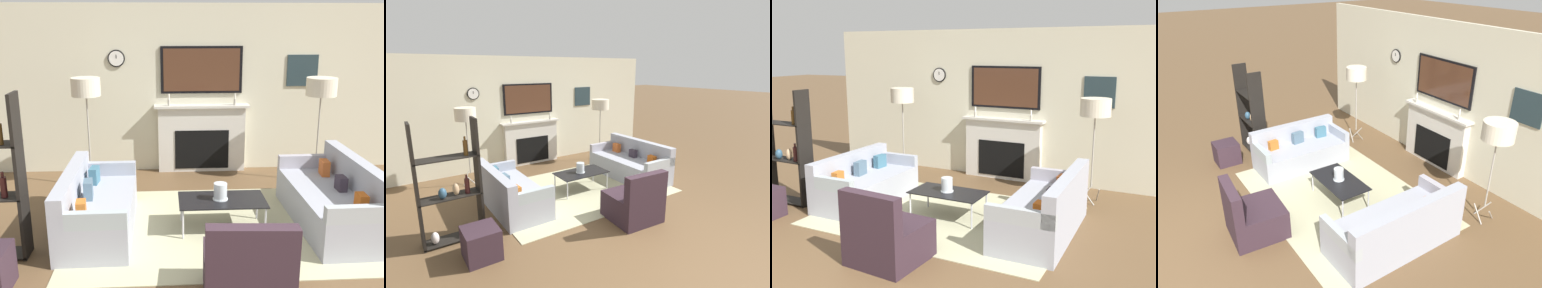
{
  "view_description": "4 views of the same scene",
  "coord_description": "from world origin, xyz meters",
  "views": [
    {
      "loc": [
        -0.6,
        -2.2,
        2.44
      ],
      "look_at": [
        -0.27,
        3.08,
        0.98
      ],
      "focal_mm": 42.0,
      "sensor_mm": 36.0,
      "label": 1
    },
    {
      "loc": [
        -3.14,
        -1.99,
        2.42
      ],
      "look_at": [
        0.1,
        2.91,
        0.93
      ],
      "focal_mm": 28.0,
      "sensor_mm": 36.0,
      "label": 2
    },
    {
      "loc": [
        2.92,
        -2.54,
        2.32
      ],
      "look_at": [
        0.05,
        3.25,
        0.97
      ],
      "focal_mm": 42.0,
      "sensor_mm": 36.0,
      "label": 3
    },
    {
      "loc": [
        4.5,
        -0.02,
        3.57
      ],
      "look_at": [
        -0.0,
        2.99,
        0.94
      ],
      "focal_mm": 35.0,
      "sensor_mm": 36.0,
      "label": 4
    }
  ],
  "objects": [
    {
      "name": "area_rug",
      "position": [
        0.0,
        2.78,
        0.01
      ],
      "size": [
        3.49,
        2.44,
        0.01
      ],
      "color": "#B2AF89",
      "rests_on": "ground_plane"
    },
    {
      "name": "coffee_table",
      "position": [
        0.06,
        2.73,
        0.36
      ],
      "size": [
        1.03,
        0.56,
        0.38
      ],
      "color": "black",
      "rests_on": "ground_plane"
    },
    {
      "name": "hurricane_candle",
      "position": [
        0.04,
        2.74,
        0.47
      ],
      "size": [
        0.18,
        0.18,
        0.2
      ],
      "color": "silver",
      "rests_on": "coffee_table"
    },
    {
      "name": "floor_lamp_left",
      "position": [
        -1.73,
        4.3,
        1.49
      ],
      "size": [
        0.42,
        0.42,
        1.65
      ],
      "color": "#9E998E",
      "rests_on": "ground_plane"
    },
    {
      "name": "floor_lamp_right",
      "position": [
        1.73,
        4.3,
        1.47
      ],
      "size": [
        0.45,
        0.45,
        1.63
      ],
      "color": "#9E998E",
      "rests_on": "ground_plane"
    },
    {
      "name": "fireplace_wall",
      "position": [
        0.0,
        5.05,
        1.24
      ],
      "size": [
        7.32,
        0.28,
        2.7
      ],
      "color": "beige",
      "rests_on": "ground_plane"
    },
    {
      "name": "shelf_unit",
      "position": [
        -2.49,
        2.24,
        0.8
      ],
      "size": [
        0.84,
        0.28,
        1.76
      ],
      "color": "black",
      "rests_on": "ground_plane"
    },
    {
      "name": "couch_right",
      "position": [
        1.44,
        2.78,
        0.29
      ],
      "size": [
        0.85,
        1.89,
        0.82
      ],
      "color": "#9C9FAB",
      "rests_on": "ground_plane"
    },
    {
      "name": "ottoman",
      "position": [
        -2.28,
        1.59,
        0.21
      ],
      "size": [
        0.44,
        0.44,
        0.42
      ],
      "color": "#31212A",
      "rests_on": "ground_plane"
    },
    {
      "name": "couch_left",
      "position": [
        -1.44,
        2.78,
        0.28
      ],
      "size": [
        0.8,
        1.73,
        0.75
      ],
      "color": "#9C9FAB",
      "rests_on": "ground_plane"
    },
    {
      "name": "ground_plane",
      "position": [
        0.0,
        0.0,
        0.0
      ],
      "size": [
        60.0,
        60.0,
        0.0
      ],
      "primitive_type": "plane",
      "color": "brown"
    },
    {
      "name": "armchair",
      "position": [
        0.09,
        1.24,
        0.29
      ],
      "size": [
        0.8,
        0.8,
        0.87
      ],
      "color": "#31212A",
      "rests_on": "ground_plane"
    }
  ]
}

